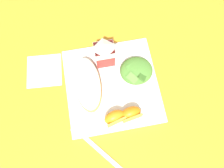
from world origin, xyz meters
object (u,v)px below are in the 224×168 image
at_px(orange_wedge_middle, 131,114).
at_px(cheesy_pizza_bread, 88,84).
at_px(white_plate, 112,86).
at_px(orange_wedge_front, 115,117).
at_px(paper_napkin, 44,71).
at_px(green_salad_pile, 136,71).
at_px(metal_fork, 93,144).
at_px(milk_carton, 104,53).

bearing_deg(orange_wedge_middle, cheesy_pizza_bread, 134.93).
xyz_separation_m(white_plate, orange_wedge_front, (-0.01, -0.10, 0.03)).
relative_size(orange_wedge_middle, paper_napkin, 0.59).
relative_size(white_plate, orange_wedge_middle, 4.29).
relative_size(white_plate, cheesy_pizza_bread, 1.63).
height_order(orange_wedge_middle, paper_napkin, orange_wedge_middle).
bearing_deg(paper_napkin, orange_wedge_middle, -38.16).
distance_m(green_salad_pile, orange_wedge_front, 0.16).
distance_m(orange_wedge_front, metal_fork, 0.10).
distance_m(orange_wedge_front, orange_wedge_middle, 0.05).
distance_m(white_plate, green_salad_pile, 0.09).
xyz_separation_m(white_plate, milk_carton, (-0.01, 0.08, 0.07)).
relative_size(milk_carton, orange_wedge_middle, 1.69).
bearing_deg(cheesy_pizza_bread, green_salad_pile, 6.15).
height_order(milk_carton, paper_napkin, milk_carton).
relative_size(orange_wedge_front, metal_fork, 0.43).
distance_m(milk_carton, orange_wedge_middle, 0.19).
distance_m(milk_carton, metal_fork, 0.27).
relative_size(green_salad_pile, milk_carton, 0.91).
relative_size(green_salad_pile, orange_wedge_middle, 1.53).
xyz_separation_m(orange_wedge_front, metal_fork, (-0.08, -0.06, -0.03)).
distance_m(cheesy_pizza_bread, orange_wedge_middle, 0.15).
height_order(white_plate, orange_wedge_front, orange_wedge_front).
bearing_deg(milk_carton, green_salad_pile, -33.56).
xyz_separation_m(cheesy_pizza_bread, orange_wedge_front, (0.06, -0.11, 0.00)).
relative_size(milk_carton, paper_napkin, 1.00).
distance_m(white_plate, paper_napkin, 0.22).
bearing_deg(orange_wedge_front, paper_napkin, 135.27).
bearing_deg(paper_napkin, milk_carton, -2.31).
height_order(cheesy_pizza_bread, paper_napkin, cheesy_pizza_bread).
bearing_deg(white_plate, metal_fork, -117.96).
xyz_separation_m(cheesy_pizza_bread, paper_napkin, (-0.13, 0.08, -0.03)).
bearing_deg(orange_wedge_middle, white_plate, 110.18).
height_order(milk_carton, orange_wedge_front, milk_carton).
xyz_separation_m(milk_carton, paper_napkin, (-0.20, 0.01, -0.07)).
xyz_separation_m(cheesy_pizza_bread, orange_wedge_middle, (0.11, -0.11, 0.00)).
height_order(green_salad_pile, orange_wedge_middle, green_salad_pile).
xyz_separation_m(white_plate, orange_wedge_middle, (0.04, -0.10, 0.03)).
bearing_deg(cheesy_pizza_bread, white_plate, -7.26).
height_order(cheesy_pizza_bread, green_salad_pile, green_salad_pile).
xyz_separation_m(white_plate, paper_napkin, (-0.21, 0.09, -0.01)).
xyz_separation_m(cheesy_pizza_bread, metal_fork, (-0.01, -0.17, -0.03)).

